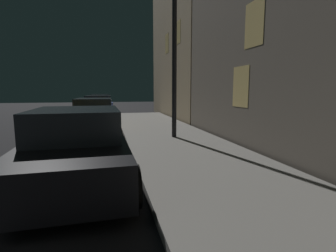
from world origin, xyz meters
The scene contains 6 objects.
car_black centered at (2.85, 4.22, 0.70)m, with size 2.03×4.15×1.43m.
car_yellow_cab centered at (2.85, 11.15, 0.71)m, with size 2.01×4.36×1.43m.
car_blue centered at (2.85, 17.39, 0.70)m, with size 2.23×4.50×1.43m.
car_white centered at (2.85, 23.49, 0.71)m, with size 2.22×4.56×1.43m.
street_lamp centered at (5.69, 7.83, 3.96)m, with size 0.44×0.44×5.79m.
building_mid centered at (10.70, 6.74, 4.15)m, with size 6.82×8.11×8.29m.
Camera 1 is at (3.42, -0.76, 1.77)m, focal length 27.29 mm.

